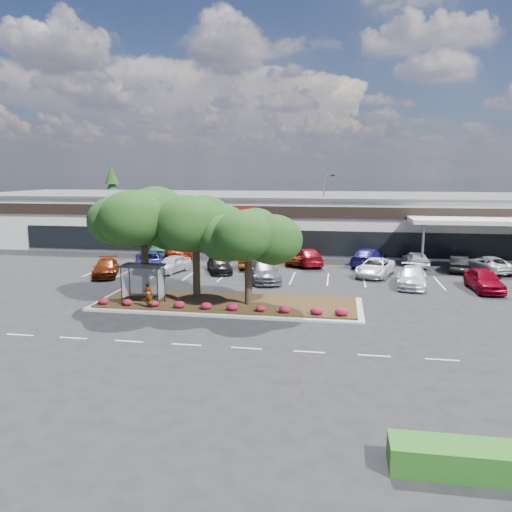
% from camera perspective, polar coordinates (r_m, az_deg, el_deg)
% --- Properties ---
extents(ground, '(160.00, 160.00, 0.00)m').
position_cam_1_polar(ground, '(29.88, -1.19, -7.81)').
color(ground, black).
rests_on(ground, ground).
extents(retail_store, '(80.40, 25.20, 6.25)m').
position_cam_1_polar(retail_store, '(62.41, 4.67, 4.23)').
color(retail_store, white).
rests_on(retail_store, ground).
extents(landscape_island, '(18.00, 6.00, 0.26)m').
position_cam_1_polar(landscape_island, '(34.00, -3.26, -5.44)').
color(landscape_island, '#A6A6A1').
rests_on(landscape_island, ground).
extents(lane_markings, '(33.12, 20.06, 0.01)m').
position_cam_1_polar(lane_markings, '(39.83, 1.40, -3.37)').
color(lane_markings, silver).
rests_on(lane_markings, ground).
extents(shrub_row, '(17.00, 0.80, 0.50)m').
position_cam_1_polar(shrub_row, '(31.93, -4.10, -5.73)').
color(shrub_row, maroon).
rests_on(shrub_row, landscape_island).
extents(bus_shelter, '(2.75, 1.55, 2.59)m').
position_cam_1_polar(bus_shelter, '(34.16, -12.73, -1.84)').
color(bus_shelter, black).
rests_on(bus_shelter, landscape_island).
extents(island_tree_west, '(7.20, 7.20, 7.89)m').
position_cam_1_polar(island_tree_west, '(35.45, -12.65, 1.69)').
color(island_tree_west, black).
rests_on(island_tree_west, landscape_island).
extents(island_tree_mid, '(6.60, 6.60, 7.32)m').
position_cam_1_polar(island_tree_mid, '(35.00, -6.88, 1.28)').
color(island_tree_mid, black).
rests_on(island_tree_mid, landscape_island).
extents(island_tree_east, '(5.80, 5.80, 6.50)m').
position_cam_1_polar(island_tree_east, '(32.69, -0.87, 0.04)').
color(island_tree_east, black).
rests_on(island_tree_east, landscape_island).
extents(hedge_south_east, '(6.00, 1.30, 0.90)m').
position_cam_1_polar(hedge_south_east, '(17.44, 25.41, -20.48)').
color(hedge_south_east, '#195014').
rests_on(hedge_south_east, ground).
extents(conifer_north_west, '(4.40, 4.40, 10.00)m').
position_cam_1_polar(conifer_north_west, '(82.11, -16.07, 6.46)').
color(conifer_north_west, black).
rests_on(conifer_north_west, ground).
extents(person_waiting, '(0.71, 0.57, 1.71)m').
position_cam_1_polar(person_waiting, '(32.99, -12.17, -4.34)').
color(person_waiting, '#594C47').
rests_on(person_waiting, landscape_island).
extents(light_pole, '(1.43, 0.69, 8.78)m').
position_cam_1_polar(light_pole, '(56.29, 7.78, 4.32)').
color(light_pole, '#A6A6A1').
rests_on(light_pole, ground).
extents(survey_stake, '(0.07, 0.14, 1.11)m').
position_cam_1_polar(survey_stake, '(21.18, 5.40, -13.27)').
color(survey_stake, '#A07753').
rests_on(survey_stake, ground).
extents(car_0, '(3.53, 5.27, 1.42)m').
position_cam_1_polar(car_0, '(45.24, -16.78, -1.31)').
color(car_0, '#662007').
rests_on(car_0, ground).
extents(car_1, '(4.47, 6.32, 1.60)m').
position_cam_1_polar(car_1, '(47.07, -12.11, -0.59)').
color(car_1, navy).
rests_on(car_1, ground).
extents(car_2, '(2.90, 4.73, 1.50)m').
position_cam_1_polar(car_2, '(45.57, -9.57, -0.90)').
color(car_2, silver).
rests_on(car_2, ground).
extents(car_3, '(3.51, 5.09, 1.37)m').
position_cam_1_polar(car_3, '(45.13, -4.21, -0.98)').
color(car_3, black).
rests_on(car_3, ground).
extents(car_4, '(3.77, 6.10, 1.65)m').
position_cam_1_polar(car_4, '(41.40, 0.97, -1.72)').
color(car_4, '#5E5D65').
rests_on(car_4, ground).
extents(car_5, '(4.04, 5.92, 1.51)m').
position_cam_1_polar(car_5, '(44.54, 13.45, -1.27)').
color(car_5, white).
rests_on(car_5, ground).
extents(car_7, '(2.91, 5.53, 1.53)m').
position_cam_1_polar(car_7, '(41.21, 17.41, -2.30)').
color(car_7, silver).
rests_on(car_7, ground).
extents(car_8, '(2.30, 5.09, 1.70)m').
position_cam_1_polar(car_8, '(41.65, 24.63, -2.50)').
color(car_8, maroon).
rests_on(car_8, ground).
extents(car_9, '(1.61, 4.61, 1.52)m').
position_cam_1_polar(car_9, '(53.95, -10.44, 0.70)').
color(car_9, '#174C25').
rests_on(car_9, ground).
extents(car_10, '(4.51, 6.03, 1.52)m').
position_cam_1_polar(car_10, '(52.53, -8.99, 0.51)').
color(car_10, maroon).
rests_on(car_10, ground).
extents(car_11, '(1.61, 4.12, 1.33)m').
position_cam_1_polar(car_11, '(47.09, -0.85, -0.53)').
color(car_11, '#662908').
rests_on(car_11, ground).
extents(car_12, '(3.49, 5.46, 1.40)m').
position_cam_1_polar(car_12, '(49.03, 5.42, -0.13)').
color(car_12, maroon).
rests_on(car_12, ground).
extents(car_13, '(3.95, 6.06, 1.63)m').
position_cam_1_polar(car_13, '(48.63, 5.82, -0.08)').
color(car_13, maroon).
rests_on(car_13, ground).
extents(car_14, '(4.00, 6.27, 1.69)m').
position_cam_1_polar(car_14, '(49.14, 12.70, -0.13)').
color(car_14, navy).
rests_on(car_14, ground).
extents(car_15, '(2.40, 4.58, 1.49)m').
position_cam_1_polar(car_15, '(50.02, 17.76, -0.31)').
color(car_15, silver).
rests_on(car_15, ground).
extents(car_16, '(2.39, 4.63, 1.45)m').
position_cam_1_polar(car_16, '(48.93, 22.15, -0.79)').
color(car_16, black).
rests_on(car_16, ground).
extents(car_17, '(4.02, 5.87, 1.49)m').
position_cam_1_polar(car_17, '(49.41, 24.93, -0.86)').
color(car_17, '#BDBDBD').
rests_on(car_17, ground).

